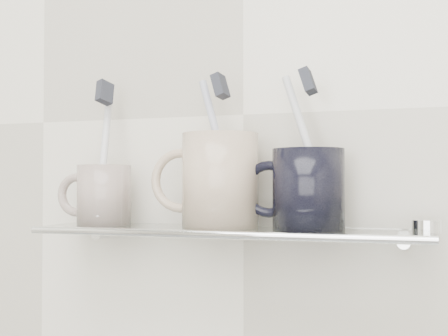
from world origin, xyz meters
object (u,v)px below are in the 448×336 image
at_px(shelf_glass, 229,231).
at_px(mug_left, 104,195).
at_px(mug_center, 220,180).
at_px(mug_right, 308,189).

relative_size(shelf_glass, mug_left, 6.14).
height_order(shelf_glass, mug_center, mug_center).
xyz_separation_m(shelf_glass, mug_right, (0.10, 0.00, 0.05)).
distance_m(shelf_glass, mug_right, 0.11).
xyz_separation_m(mug_left, mug_right, (0.28, 0.00, 0.01)).
bearing_deg(mug_center, mug_left, 177.04).
bearing_deg(mug_left, mug_right, 20.51).
distance_m(mug_center, mug_right, 0.11).
relative_size(mug_center, mug_right, 1.22).
xyz_separation_m(mug_left, mug_center, (0.17, 0.00, 0.02)).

